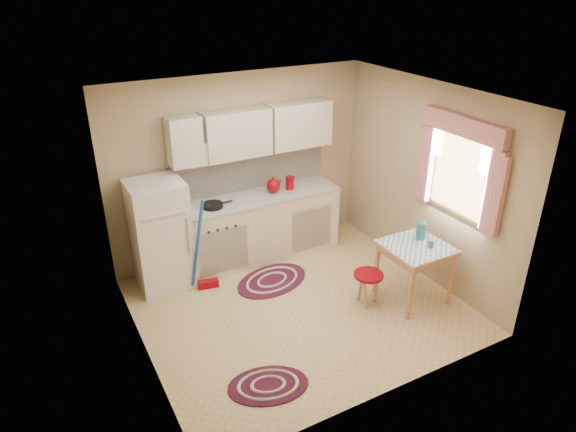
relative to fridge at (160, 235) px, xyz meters
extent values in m
plane|color=#CCB982|center=(1.25, -1.25, -0.70)|extent=(3.60, 3.60, 0.00)
cube|color=silver|center=(1.25, -1.25, 1.80)|extent=(3.60, 3.20, 0.04)
cube|color=tan|center=(1.25, 0.35, 0.55)|extent=(3.60, 0.04, 2.50)
cube|color=tan|center=(1.25, -2.85, 0.55)|extent=(3.60, 0.04, 2.50)
cube|color=tan|center=(-0.55, -1.25, 0.55)|extent=(0.04, 3.20, 2.50)
cube|color=tan|center=(3.05, -1.25, 0.55)|extent=(0.04, 3.20, 2.50)
cube|color=silver|center=(1.37, 0.34, 0.50)|extent=(2.25, 0.03, 0.55)
cube|color=beige|center=(1.37, 0.19, 1.07)|extent=(2.25, 0.33, 0.60)
cube|color=white|center=(3.03, -1.80, 0.85)|extent=(0.04, 0.85, 0.95)
cube|color=white|center=(0.00, 0.00, 0.00)|extent=(0.65, 0.60, 1.40)
cube|color=beige|center=(1.34, 0.05, -0.26)|extent=(2.25, 0.60, 0.88)
cube|color=#B0ACA6|center=(1.34, 0.05, 0.20)|extent=(2.27, 0.62, 0.04)
cylinder|color=black|center=(0.70, 0.00, 0.24)|extent=(0.28, 0.28, 0.05)
cylinder|color=maroon|center=(1.84, 0.05, 0.30)|extent=(0.13, 0.13, 0.16)
cube|color=tan|center=(2.55, -1.75, -0.34)|extent=(0.72, 0.72, 0.72)
cylinder|color=maroon|center=(2.00, -1.59, -0.49)|extent=(0.41, 0.41, 0.42)
cylinder|color=#2B6A86|center=(2.66, -1.85, 0.07)|extent=(0.09, 0.09, 0.10)
camera|label=1|loc=(-1.28, -5.63, 2.95)|focal=32.00mm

